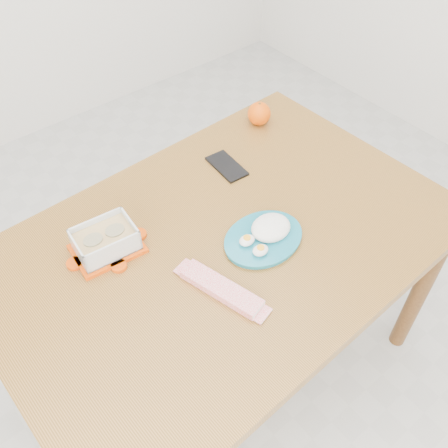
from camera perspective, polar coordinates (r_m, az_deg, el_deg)
ground at (r=2.16m, az=0.61°, el=-10.44°), size 3.50×3.50×0.00m
dining_table at (r=1.49m, az=0.00°, el=-3.86°), size 1.36×0.93×0.75m
food_container at (r=1.41m, az=-13.39°, el=-1.87°), size 0.20×0.16×0.08m
orange_fruit at (r=1.83m, az=4.04°, el=12.48°), size 0.08×0.08×0.08m
rice_plate at (r=1.41m, az=4.80°, el=-1.12°), size 0.24×0.24×0.06m
candy_bar at (r=1.30m, az=-0.31°, el=-7.39°), size 0.12×0.24×0.02m
smartphone at (r=1.65m, az=0.32°, el=6.63°), size 0.09×0.15×0.01m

